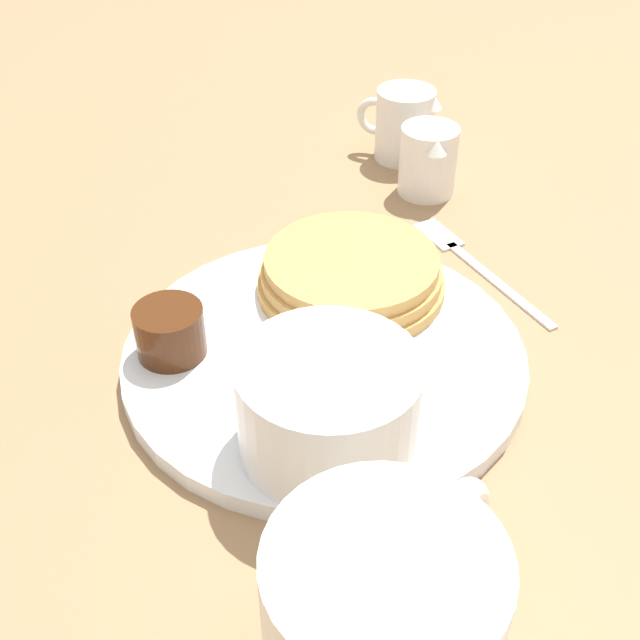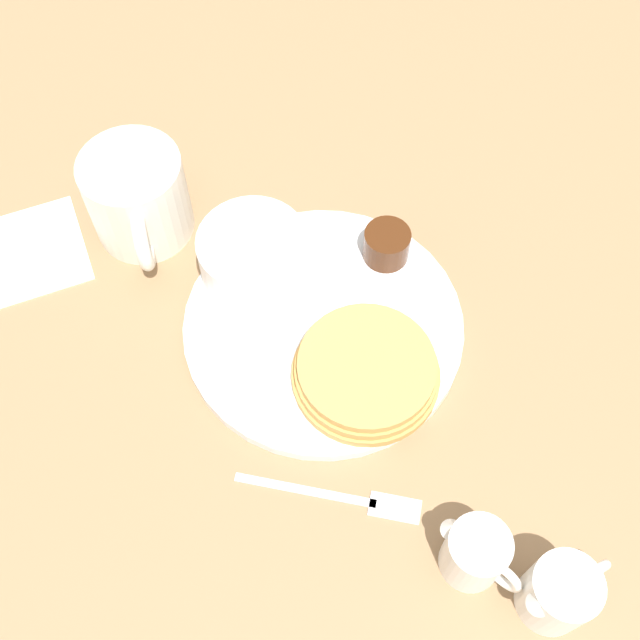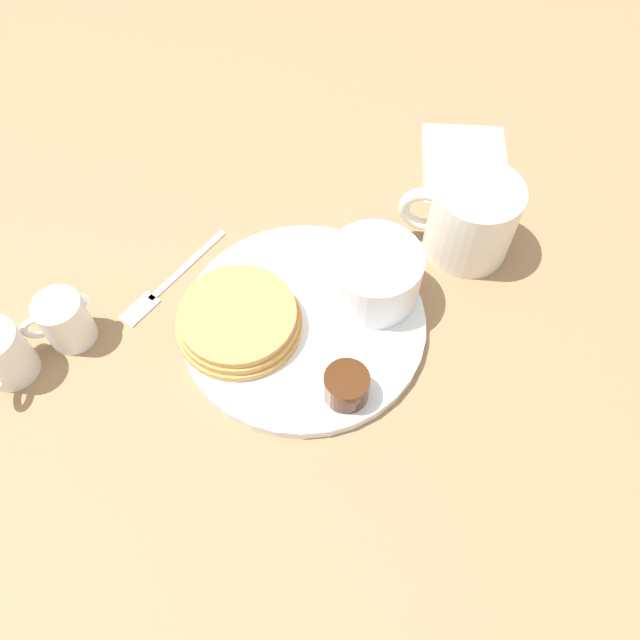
# 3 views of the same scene
# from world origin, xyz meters

# --- Properties ---
(ground_plane) EXTENTS (4.00, 4.00, 0.00)m
(ground_plane) POSITION_xyz_m (0.00, 0.00, 0.00)
(ground_plane) COLOR #93704C
(plate) EXTENTS (0.25, 0.25, 0.01)m
(plate) POSITION_xyz_m (0.00, 0.00, 0.01)
(plate) COLOR white
(plate) RESTS_ON ground_plane
(pancake_stack) EXTENTS (0.13, 0.13, 0.03)m
(pancake_stack) POSITION_xyz_m (0.01, -0.06, 0.03)
(pancake_stack) COLOR tan
(pancake_stack) RESTS_ON plate
(bowl) EXTENTS (0.10, 0.10, 0.06)m
(bowl) POSITION_xyz_m (-0.03, 0.07, 0.04)
(bowl) COLOR white
(bowl) RESTS_ON plate
(syrup_cup) EXTENTS (0.04, 0.04, 0.03)m
(syrup_cup) POSITION_xyz_m (0.08, 0.04, 0.03)
(syrup_cup) COLOR #47230F
(syrup_cup) RESTS_ON plate
(butter_ramekin) EXTENTS (0.04, 0.04, 0.04)m
(butter_ramekin) POSITION_xyz_m (-0.03, 0.09, 0.03)
(butter_ramekin) COLOR white
(butter_ramekin) RESTS_ON plate
(coffee_mug) EXTENTS (0.09, 0.13, 0.09)m
(coffee_mug) POSITION_xyz_m (-0.10, 0.18, 0.04)
(coffee_mug) COLOR silver
(coffee_mug) RESTS_ON ground_plane
(creamer_pitcher_near) EXTENTS (0.05, 0.07, 0.06)m
(creamer_pitcher_near) POSITION_xyz_m (0.01, -0.23, 0.03)
(creamer_pitcher_near) COLOR white
(creamer_pitcher_near) RESTS_ON ground_plane
(creamer_pitcher_far) EXTENTS (0.08, 0.05, 0.06)m
(creamer_pitcher_far) POSITION_xyz_m (0.05, -0.28, 0.03)
(creamer_pitcher_far) COLOR white
(creamer_pitcher_far) RESTS_ON ground_plane
(fork) EXTENTS (0.13, 0.10, 0.00)m
(fork) POSITION_xyz_m (-0.05, -0.15, 0.00)
(fork) COLOR silver
(fork) RESTS_ON ground_plane
(napkin) EXTENTS (0.14, 0.11, 0.00)m
(napkin) POSITION_xyz_m (-0.23, 0.20, 0.00)
(napkin) COLOR white
(napkin) RESTS_ON ground_plane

